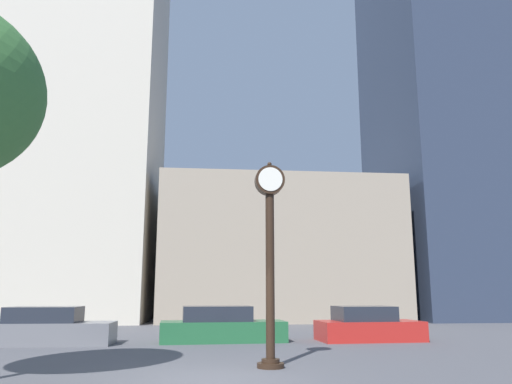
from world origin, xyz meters
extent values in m
plane|color=#515156|center=(0.00, 0.00, 0.00)|extent=(200.00, 200.00, 0.00)
cube|color=beige|center=(-11.14, 24.00, 15.86)|extent=(14.71, 12.00, 31.71)
cube|color=gray|center=(4.72, 24.00, 4.58)|extent=(15.49, 12.00, 9.16)
cube|color=#2D384C|center=(17.66, 24.00, 17.09)|extent=(8.53, 12.00, 34.18)
cylinder|color=black|center=(1.45, 1.55, 0.06)|extent=(0.68, 0.68, 0.12)
cylinder|color=black|center=(1.45, 1.55, 0.17)|extent=(0.46, 0.46, 0.10)
cylinder|color=black|center=(1.45, 1.55, 2.31)|extent=(0.23, 0.23, 4.18)
cylinder|color=black|center=(1.45, 1.55, 4.79)|extent=(0.78, 0.35, 0.78)
cylinder|color=white|center=(1.45, 1.36, 4.79)|extent=(0.64, 0.02, 0.64)
cylinder|color=white|center=(1.45, 1.74, 4.79)|extent=(0.64, 0.02, 0.64)
sphere|color=black|center=(1.45, 1.55, 5.24)|extent=(0.12, 0.12, 0.12)
cube|color=slate|center=(-5.72, 7.79, 0.39)|extent=(4.49, 1.80, 0.78)
cube|color=#232833|center=(-5.94, 7.79, 1.06)|extent=(2.47, 1.57, 0.55)
cube|color=#236038|center=(0.52, 8.24, 0.38)|extent=(4.79, 1.99, 0.77)
cube|color=#232833|center=(0.28, 8.22, 1.05)|extent=(2.67, 1.66, 0.56)
cube|color=red|center=(6.18, 8.06, 0.38)|extent=(4.03, 2.11, 0.75)
cube|color=#232833|center=(5.99, 8.05, 1.03)|extent=(2.25, 1.79, 0.56)
camera|label=1|loc=(-0.25, -11.39, 1.87)|focal=35.00mm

